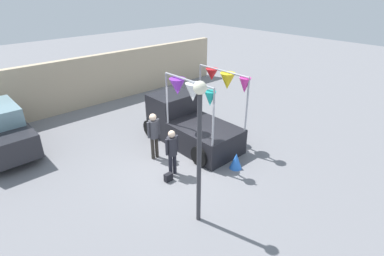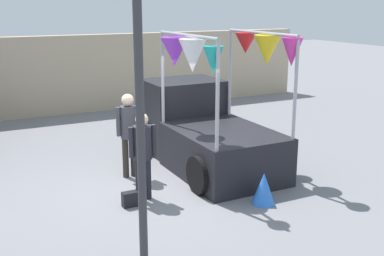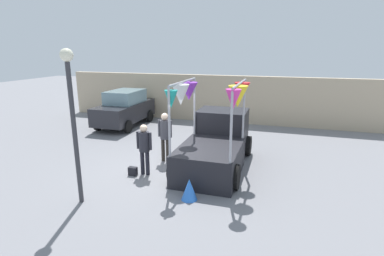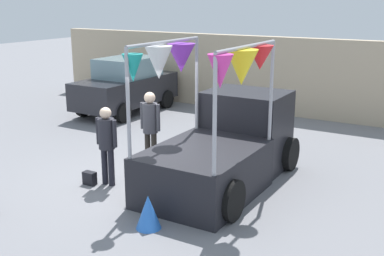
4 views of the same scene
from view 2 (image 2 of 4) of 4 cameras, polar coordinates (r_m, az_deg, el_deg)
ground_plane at (r=9.85m, az=-4.12°, el=-7.03°), size 60.00×60.00×0.00m
vendor_truck at (r=11.11m, az=1.16°, el=0.44°), size 2.56×4.04×3.05m
person_customer at (r=8.96m, az=-5.89°, el=-2.38°), size 0.53×0.34×1.68m
person_vendor at (r=10.18m, az=-7.53°, el=0.12°), size 0.53×0.34×1.80m
handbag at (r=8.98m, az=-7.38°, el=-8.37°), size 0.28×0.16×0.28m
street_lamp at (r=6.32m, az=-6.28°, el=5.29°), size 0.32×0.32×4.01m
brick_boundary_wall at (r=16.60m, az=-14.52°, el=6.11°), size 18.00×0.36×2.60m
folded_kite_bundle_azure at (r=9.05m, az=8.49°, el=-7.12°), size 0.62×0.62×0.60m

